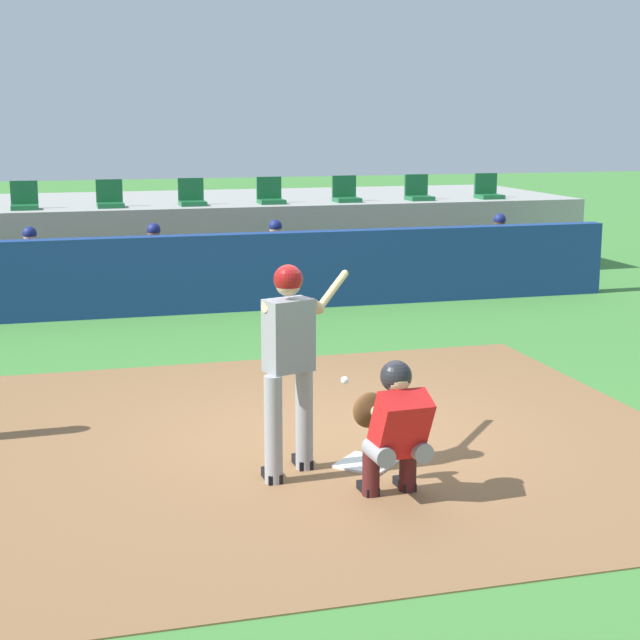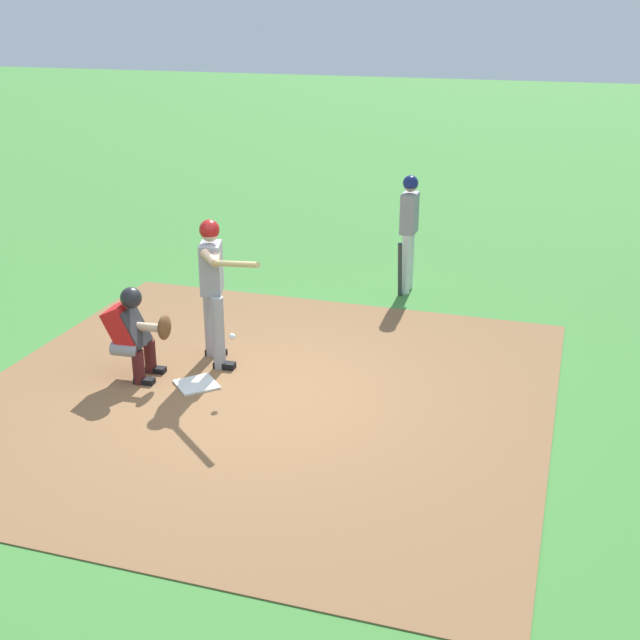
% 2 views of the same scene
% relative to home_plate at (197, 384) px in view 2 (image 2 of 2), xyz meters
% --- Properties ---
extents(ground_plane, '(80.00, 80.00, 0.00)m').
position_rel_home_plate_xyz_m(ground_plane, '(0.00, 0.80, -0.02)').
color(ground_plane, '#428438').
extents(dirt_infield, '(6.40, 6.40, 0.01)m').
position_rel_home_plate_xyz_m(dirt_infield, '(0.00, 0.80, -0.02)').
color(dirt_infield, olive).
rests_on(dirt_infield, ground).
extents(home_plate, '(0.62, 0.62, 0.02)m').
position_rel_home_plate_xyz_m(home_plate, '(0.00, 0.00, 0.00)').
color(home_plate, white).
rests_on(home_plate, dirt_infield).
extents(batter_at_plate, '(1.02, 1.13, 1.80)m').
position_rel_home_plate_xyz_m(batter_at_plate, '(-0.68, -0.05, 1.01)').
color(batter_at_plate, '#99999E').
rests_on(batter_at_plate, ground).
extents(catcher_crouched, '(0.50, 1.59, 1.13)m').
position_rel_home_plate_xyz_m(catcher_crouched, '(-0.02, -0.76, 0.58)').
color(catcher_crouched, gray).
rests_on(catcher_crouched, ground).
extents(on_deck_batter, '(0.58, 0.23, 1.79)m').
position_rel_home_plate_xyz_m(on_deck_batter, '(-4.04, 1.61, 1.00)').
color(on_deck_batter, silver).
rests_on(on_deck_batter, ground).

